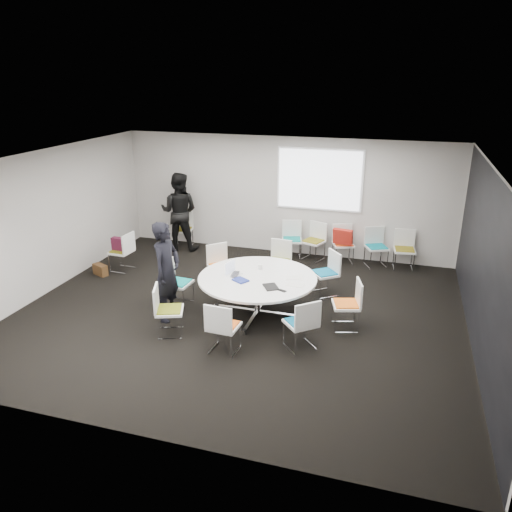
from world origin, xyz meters
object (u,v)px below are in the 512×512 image
(chair_ring_e, at_px, (178,291))
(chair_back_e, at_px, (404,257))
(chair_ring_b, at_px, (325,281))
(chair_back_a, at_px, (292,247))
(chair_ring_a, at_px, (346,314))
(chair_ring_h, at_px, (301,333))
(chair_ring_c, at_px, (278,269))
(chair_back_c, at_px, (343,251))
(person_main, at_px, (167,272))
(person_back, at_px, (179,212))
(chair_person_back, at_px, (183,236))
(chair_ring_g, at_px, (224,336))
(brown_bag, at_px, (100,270))
(laptop, at_px, (238,274))
(cup, at_px, (260,267))
(maroon_bag, at_px, (121,244))
(chair_back_b, at_px, (313,248))
(chair_ring_d, at_px, (221,274))
(chair_ring_f, at_px, (169,319))
(chair_spare_left, at_px, (123,259))
(conference_table, at_px, (257,287))
(chair_back_d, at_px, (376,254))

(chair_ring_e, relative_size, chair_back_e, 1.00)
(chair_ring_b, xyz_separation_m, chair_back_a, (-1.10, 1.85, 0.00))
(chair_ring_a, relative_size, chair_ring_h, 1.00)
(chair_ring_a, bearing_deg, chair_ring_c, 28.61)
(chair_ring_a, height_order, chair_ring_b, same)
(chair_back_c, xyz_separation_m, person_main, (-2.62, -3.71, 0.62))
(chair_back_a, relative_size, person_back, 0.46)
(chair_person_back, bearing_deg, chair_ring_g, 110.18)
(chair_back_c, xyz_separation_m, brown_bag, (-4.97, -2.30, -0.16))
(chair_back_a, height_order, laptop, chair_back_a)
(chair_ring_a, distance_m, chair_ring_c, 2.32)
(chair_ring_a, height_order, cup, chair_ring_a)
(chair_ring_e, xyz_separation_m, laptop, (1.18, 0.05, 0.47))
(chair_back_c, bearing_deg, maroon_bag, 3.26)
(chair_back_b, height_order, maroon_bag, chair_back_b)
(chair_ring_d, relative_size, person_main, 0.49)
(chair_ring_f, distance_m, chair_person_back, 4.54)
(chair_ring_d, xyz_separation_m, chair_back_c, (2.22, 2.12, 0.00))
(chair_ring_c, xyz_separation_m, cup, (-0.05, -1.19, 0.50))
(chair_back_b, relative_size, person_back, 0.46)
(chair_back_a, xyz_separation_m, chair_spare_left, (-3.42, -1.88, 0.00))
(chair_back_c, distance_m, maroon_bag, 5.04)
(chair_spare_left, xyz_separation_m, laptop, (3.12, -1.20, 0.47))
(laptop, bearing_deg, person_main, 111.10)
(chair_ring_c, distance_m, chair_back_a, 1.50)
(chair_ring_b, bearing_deg, chair_ring_e, 78.05)
(chair_ring_e, bearing_deg, brown_bag, -106.48)
(chair_ring_b, bearing_deg, chair_back_c, -41.51)
(chair_ring_e, height_order, person_main, person_main)
(maroon_bag, bearing_deg, person_main, -41.54)
(chair_ring_h, distance_m, chair_person_back, 5.60)
(laptop, bearing_deg, chair_ring_b, -55.89)
(cup, distance_m, brown_bag, 3.84)
(conference_table, xyz_separation_m, person_main, (-1.48, -0.61, 0.37))
(chair_back_d, distance_m, brown_bag, 6.17)
(chair_spare_left, height_order, cup, chair_spare_left)
(chair_ring_f, height_order, chair_spare_left, same)
(person_back, bearing_deg, chair_ring_h, 128.01)
(chair_back_d, xyz_separation_m, person_main, (-3.38, -3.71, 0.62))
(chair_ring_a, bearing_deg, chair_back_d, -20.97)
(chair_ring_h, bearing_deg, maroon_bag, 113.17)
(laptop, distance_m, maroon_bag, 3.36)
(cup, height_order, brown_bag, cup)
(chair_ring_f, height_order, brown_bag, chair_ring_f)
(chair_back_e, relative_size, cup, 9.78)
(chair_back_e, xyz_separation_m, brown_bag, (-6.33, -2.30, -0.16))
(chair_back_c, distance_m, cup, 3.01)
(person_back, bearing_deg, chair_ring_b, 149.60)
(chair_back_d, bearing_deg, chair_ring_g, 40.85)
(brown_bag, bearing_deg, person_back, 65.56)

